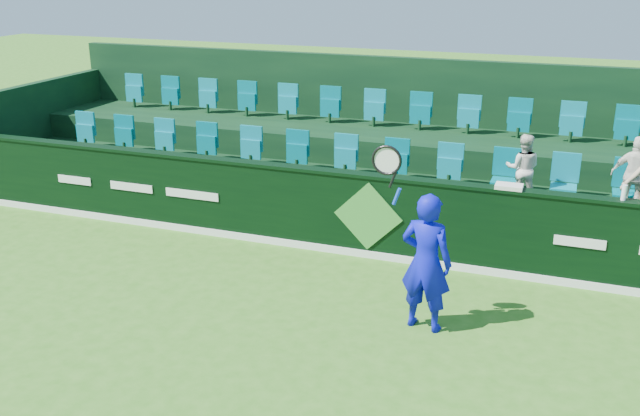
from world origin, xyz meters
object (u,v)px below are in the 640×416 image
at_px(spectator_left, 523,168).
at_px(drinks_bottle, 624,193).
at_px(tennis_player, 426,261).
at_px(towel, 509,186).
at_px(spectator_middle, 635,176).

relative_size(spectator_left, drinks_bottle, 5.06).
xyz_separation_m(tennis_player, drinks_bottle, (2.28, 1.99, 0.54)).
bearing_deg(drinks_bottle, towel, 180.00).
relative_size(tennis_player, spectator_middle, 2.02).
distance_m(spectator_left, spectator_middle, 1.63).
height_order(tennis_player, towel, tennis_player).
distance_m(spectator_middle, drinks_bottle, 1.14).
relative_size(spectator_left, towel, 2.86).
relative_size(tennis_player, towel, 6.31).
distance_m(spectator_left, towel, 1.12).
relative_size(spectator_middle, drinks_bottle, 5.52).
bearing_deg(drinks_bottle, tennis_player, -138.88).
xyz_separation_m(tennis_player, spectator_left, (0.85, 3.11, 0.43)).
bearing_deg(spectator_left, tennis_player, 70.41).
bearing_deg(towel, drinks_bottle, 0.00).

